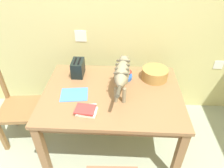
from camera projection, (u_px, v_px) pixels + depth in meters
wall_rear at (102, 15)px, 2.31m from camera, size 4.69×0.11×2.50m
dining_table at (112, 99)px, 2.08m from camera, size 1.35×0.98×0.73m
cat at (122, 72)px, 1.92m from camera, size 0.17×0.69×0.30m
saucer_bowl at (124, 77)px, 2.22m from camera, size 0.18×0.18×0.03m
coffee_mug at (124, 72)px, 2.19m from camera, size 0.13×0.09×0.08m
magazine at (74, 94)px, 2.00m from camera, size 0.28×0.23×0.01m
book_stack at (86, 110)px, 1.79m from camera, size 0.20×0.16×0.04m
wicker_basket at (155, 74)px, 2.18m from camera, size 0.27×0.27×0.12m
toaster at (78, 68)px, 2.23m from camera, size 0.12×0.20×0.18m
wooden_chair_far at (15, 108)px, 2.26m from camera, size 0.46×0.46×0.93m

